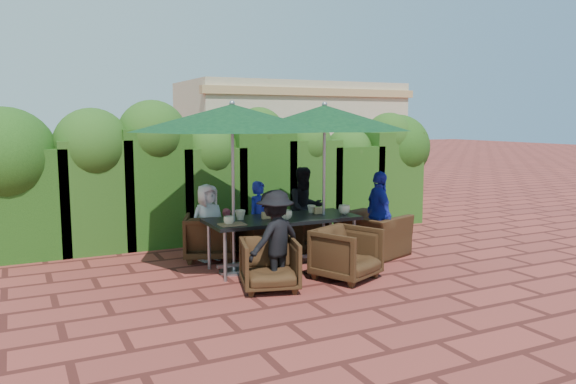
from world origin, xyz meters
name	(u,v)px	position (x,y,z in m)	size (l,w,h in m)	color
ground	(289,264)	(0.00, 0.00, 0.00)	(80.00, 80.00, 0.00)	maroon
dining_table	(283,222)	(-0.14, -0.07, 0.67)	(2.27, 0.90, 0.75)	black
umbrella_left	(232,118)	(-0.91, -0.04, 2.21)	(2.91, 2.91, 2.46)	gray
umbrella_right	(324,118)	(0.53, -0.13, 2.21)	(2.57, 2.57, 2.46)	gray
chair_far_left	(210,235)	(-0.98, 0.84, 0.40)	(0.77, 0.72, 0.79)	black
chair_far_mid	(254,232)	(-0.19, 0.95, 0.34)	(0.67, 0.62, 0.69)	black
chair_far_right	(302,228)	(0.67, 0.87, 0.36)	(0.70, 0.65, 0.72)	black
chair_near_left	(270,262)	(-0.79, -1.03, 0.37)	(0.71, 0.67, 0.74)	black
chair_near_right	(347,251)	(0.37, -1.05, 0.40)	(0.77, 0.72, 0.79)	black
chair_end_right	(372,227)	(1.50, -0.02, 0.45)	(1.03, 0.67, 0.90)	black
adult_far_left	(208,222)	(-1.01, 0.82, 0.60)	(0.59, 0.35, 1.20)	silver
adult_far_mid	(260,218)	(-0.12, 0.84, 0.60)	(0.43, 0.35, 1.20)	#1F28AC
adult_far_right	(305,208)	(0.74, 0.89, 0.70)	(0.67, 0.41, 1.39)	black
adult_near_left	(275,239)	(-0.68, -0.98, 0.65)	(0.83, 0.38, 1.30)	black
adult_end_right	(379,214)	(1.55, -0.14, 0.69)	(0.81, 0.40, 1.38)	#1F28AC
child_left	(228,233)	(-0.66, 0.90, 0.39)	(0.28, 0.23, 0.78)	#D0495E
child_right	(279,229)	(0.29, 0.95, 0.36)	(0.26, 0.21, 0.73)	#724595
pedestrian_a	(262,177)	(1.37, 4.14, 0.90)	(1.67, 0.60, 1.79)	green
pedestrian_b	(301,178)	(2.48, 4.38, 0.81)	(0.78, 0.47, 1.62)	#D0495E
pedestrian_c	(343,173)	(3.71, 4.44, 0.87)	(1.12, 0.51, 1.74)	gray
cup_a	(229,220)	(-1.05, -0.25, 0.81)	(0.15, 0.15, 0.12)	beige
cup_b	(240,215)	(-0.78, 0.02, 0.82)	(0.15, 0.15, 0.14)	beige
cup_c	(286,215)	(-0.16, -0.24, 0.82)	(0.17, 0.17, 0.14)	beige
cup_d	(311,209)	(0.44, 0.10, 0.81)	(0.13, 0.13, 0.12)	beige
cup_e	(344,209)	(0.84, -0.21, 0.82)	(0.18, 0.18, 0.14)	beige
ketchup_bottle	(272,212)	(-0.28, 0.00, 0.83)	(0.04, 0.04, 0.17)	#B20C0A
sauce_bottle	(273,212)	(-0.26, 0.01, 0.83)	(0.04, 0.04, 0.17)	#4C230C
serving_tray	(232,224)	(-1.03, -0.30, 0.76)	(0.35, 0.25, 0.02)	#956A48
number_block_left	(266,215)	(-0.40, -0.05, 0.80)	(0.12, 0.06, 0.10)	tan
number_block_right	(318,210)	(0.50, -0.01, 0.80)	(0.12, 0.06, 0.10)	tan
hedge_wall	(221,167)	(-0.24, 2.32, 1.32)	(9.10, 1.60, 2.53)	#173B10
building	(291,140)	(3.50, 6.99, 1.61)	(6.20, 3.08, 3.20)	beige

